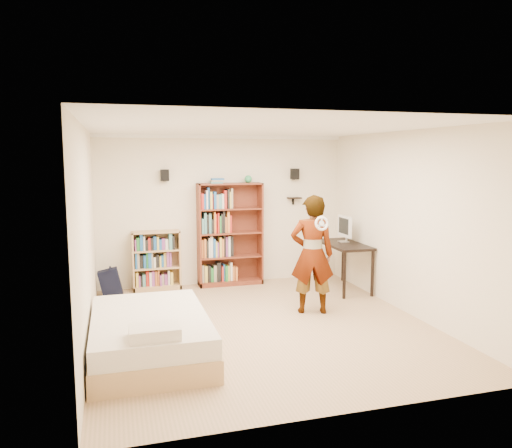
{
  "coord_description": "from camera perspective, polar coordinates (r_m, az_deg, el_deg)",
  "views": [
    {
      "loc": [
        -1.91,
        -6.37,
        2.32
      ],
      "look_at": [
        0.08,
        0.6,
        1.34
      ],
      "focal_mm": 35.0,
      "sensor_mm": 36.0,
      "label": 1
    }
  ],
  "objects": [
    {
      "name": "low_bookshelf",
      "position": [
        8.92,
        -11.31,
        -4.1
      ],
      "size": [
        0.83,
        0.31,
        1.04
      ],
      "primitive_type": null,
      "color": "tan",
      "rests_on": "ground"
    },
    {
      "name": "computer_desk",
      "position": [
        8.92,
        9.99,
        -4.78
      ],
      "size": [
        0.6,
        1.2,
        0.82
      ],
      "primitive_type": null,
      "color": "black",
      "rests_on": "ground"
    },
    {
      "name": "crown_molding",
      "position": [
        6.66,
        0.76,
        10.72
      ],
      "size": [
        4.5,
        5.0,
        0.06
      ],
      "color": "white",
      "rests_on": "room_shell"
    },
    {
      "name": "room_shell",
      "position": [
        6.67,
        0.75,
        2.91
      ],
      "size": [
        4.52,
        5.02,
        2.71
      ],
      "color": "beige",
      "rests_on": "ground"
    },
    {
      "name": "person",
      "position": [
        7.44,
        6.43,
        -3.47
      ],
      "size": [
        0.73,
        0.58,
        1.77
      ],
      "primitive_type": "imported",
      "rotation": [
        0.0,
        0.0,
        2.87
      ],
      "color": "black",
      "rests_on": "ground"
    },
    {
      "name": "speaker_right",
      "position": [
        9.36,
        4.46,
        5.72
      ],
      "size": [
        0.14,
        0.12,
        0.2
      ],
      "primitive_type": "cube",
      "color": "black",
      "rests_on": "room_shell"
    },
    {
      "name": "imac",
      "position": [
        8.96,
        10.01,
        -0.57
      ],
      "size": [
        0.15,
        0.47,
        0.46
      ],
      "primitive_type": null,
      "rotation": [
        0.0,
        0.0,
        -0.11
      ],
      "color": "white",
      "rests_on": "computer_desk"
    },
    {
      "name": "wii_wheel",
      "position": [
        7.06,
        7.51,
        0.06
      ],
      "size": [
        0.21,
        0.08,
        0.21
      ],
      "primitive_type": "torus",
      "rotation": [
        1.36,
        0.0,
        0.0
      ],
      "color": "white",
      "rests_on": "person"
    },
    {
      "name": "speaker_left",
      "position": [
        8.82,
        -10.39,
        5.5
      ],
      "size": [
        0.14,
        0.12,
        0.2
      ],
      "primitive_type": "cube",
      "color": "black",
      "rests_on": "room_shell"
    },
    {
      "name": "daybed",
      "position": [
        6.11,
        -12.04,
        -11.74
      ],
      "size": [
        1.33,
        2.05,
        0.61
      ],
      "primitive_type": null,
      "color": "silver",
      "rests_on": "ground"
    },
    {
      "name": "wall_shelf",
      "position": [
        9.4,
        4.41,
        2.98
      ],
      "size": [
        0.25,
        0.16,
        0.02
      ],
      "primitive_type": "cube",
      "color": "black",
      "rests_on": "room_shell"
    },
    {
      "name": "navy_bag",
      "position": [
        8.7,
        -16.31,
        -6.42
      ],
      "size": [
        0.36,
        0.24,
        0.49
      ],
      "primitive_type": null,
      "rotation": [
        0.0,
        0.0,
        -0.03
      ],
      "color": "black",
      "rests_on": "ground"
    },
    {
      "name": "ground",
      "position": [
        7.04,
        0.72,
        -11.52
      ],
      "size": [
        4.5,
        5.0,
        0.01
      ],
      "primitive_type": "cube",
      "color": "tan",
      "rests_on": "ground"
    },
    {
      "name": "tall_bookshelf",
      "position": [
        9.03,
        -2.97,
        -1.18
      ],
      "size": [
        1.17,
        0.34,
        1.85
      ],
      "primitive_type": null,
      "color": "maroon",
      "rests_on": "ground"
    }
  ]
}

